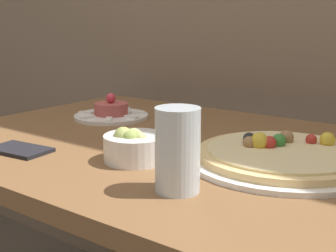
# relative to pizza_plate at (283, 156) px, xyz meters

# --- Properties ---
(dining_table) EXTENTS (1.05, 0.80, 0.76)m
(dining_table) POSITION_rel_pizza_plate_xyz_m (-0.29, -0.00, -0.13)
(dining_table) COLOR brown
(dining_table) RESTS_ON ground_plane
(pizza_plate) EXTENTS (0.37, 0.37, 0.06)m
(pizza_plate) POSITION_rel_pizza_plate_xyz_m (0.00, 0.00, 0.00)
(pizza_plate) COLOR white
(pizza_plate) RESTS_ON dining_table
(tartare_plate) EXTENTS (0.21, 0.21, 0.07)m
(tartare_plate) POSITION_rel_pizza_plate_xyz_m (-0.55, 0.10, 0.00)
(tartare_plate) COLOR white
(tartare_plate) RESTS_ON dining_table
(small_bowl) EXTENTS (0.12, 0.12, 0.07)m
(small_bowl) POSITION_rel_pizza_plate_xyz_m (-0.24, -0.16, 0.02)
(small_bowl) COLOR white
(small_bowl) RESTS_ON dining_table
(drinking_glass) EXTENTS (0.07, 0.07, 0.14)m
(drinking_glass) POSITION_rel_pizza_plate_xyz_m (-0.07, -0.24, 0.05)
(drinking_glass) COLOR silver
(drinking_glass) RESTS_ON dining_table
(napkin) EXTENTS (0.14, 0.09, 0.01)m
(napkin) POSITION_rel_pizza_plate_xyz_m (-0.47, -0.26, -0.01)
(napkin) COLOR black
(napkin) RESTS_ON dining_table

